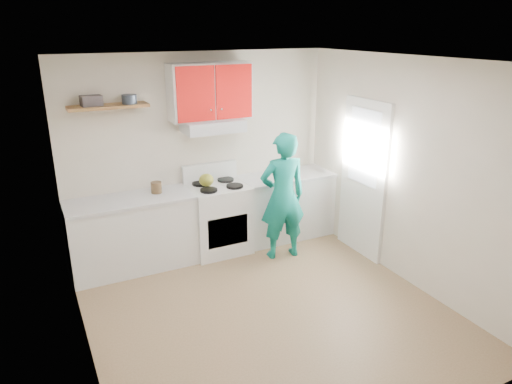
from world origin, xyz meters
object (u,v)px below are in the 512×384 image
kettle (206,180)px  tin (129,99)px  stove (218,218)px  crock (156,188)px  person (283,196)px

kettle → tin: bearing=-173.9°
stove → tin: size_ratio=5.30×
crock → person: 1.59m
stove → kettle: (-0.13, 0.06, 0.54)m
kettle → person: size_ratio=0.12×
person → crock: bearing=-15.0°
crock → person: (1.46, -0.61, -0.15)m
tin → kettle: (0.88, -0.08, -1.09)m
tin → person: tin is taller
stove → person: bearing=-37.8°
stove → kettle: bearing=155.8°
tin → crock: (0.23, -0.05, -1.11)m
kettle → crock: 0.66m
kettle → crock: bearing=-170.9°
crock → kettle: bearing=-2.4°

